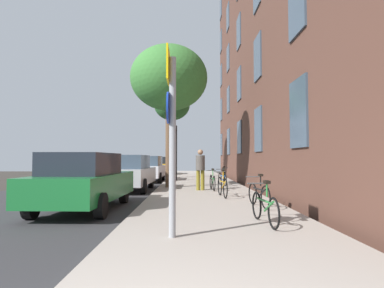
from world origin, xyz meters
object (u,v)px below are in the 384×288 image
object	(u,v)px
tree_far	(172,107)
car_0	(84,181)
pedestrian_0	(200,167)
tree_near	(169,79)
bicycle_5	(224,176)
bicycle_0	(265,207)
bicycle_4	(222,178)
car_1	(130,172)
car_2	(149,169)
bicycle_2	(222,186)
car_3	(160,166)
bicycle_1	(259,194)
sign_post	(171,127)
traffic_light	(175,143)
bicycle_3	(212,182)

from	to	relation	value
tree_far	car_0	size ratio (longest dim) A/B	1.40
pedestrian_0	tree_far	bearing A→B (deg)	100.28
car_0	pedestrian_0	bearing A→B (deg)	53.16
tree_near	bicycle_5	world-z (taller)	tree_near
tree_near	bicycle_0	size ratio (longest dim) A/B	4.02
tree_near	bicycle_4	bearing A→B (deg)	20.60
bicycle_5	pedestrian_0	distance (m)	5.10
tree_near	car_1	xyz separation A→B (m)	(-1.71, -0.55, -4.46)
car_2	bicycle_2	bearing A→B (deg)	-67.87
bicycle_2	car_1	bearing A→B (deg)	139.73
tree_near	car_3	xyz separation A→B (m)	(-1.52, 13.26, -4.46)
bicycle_1	pedestrian_0	distance (m)	5.05
sign_post	bicycle_0	xyz separation A→B (m)	(1.88, 1.08, -1.55)
tree_near	traffic_light	bearing A→B (deg)	89.14
car_0	car_1	world-z (taller)	same
bicycle_0	bicycle_2	size ratio (longest dim) A/B	1.00
bicycle_3	car_0	distance (m)	6.16
bicycle_5	car_2	size ratio (longest dim) A/B	0.39
traffic_light	pedestrian_0	xyz separation A→B (m)	(1.37, -6.38, -1.36)
bicycle_3	bicycle_4	world-z (taller)	bicycle_3
tree_far	bicycle_1	bearing A→B (deg)	-77.42
bicycle_0	bicycle_4	world-z (taller)	bicycle_4
bicycle_5	car_1	world-z (taller)	car_1
bicycle_5	car_2	bearing A→B (deg)	158.15
sign_post	traffic_light	world-z (taller)	traffic_light
bicycle_5	bicycle_3	bearing A→B (deg)	-102.40
traffic_light	car_0	distance (m)	11.35
car_0	car_3	bearing A→B (deg)	88.46
traffic_light	pedestrian_0	world-z (taller)	traffic_light
car_1	car_2	distance (m)	5.78
car_1	traffic_light	bearing A→B (deg)	72.11
pedestrian_0	car_0	size ratio (longest dim) A/B	0.39
car_0	bicycle_0	bearing A→B (deg)	-29.30
sign_post	bicycle_3	xyz separation A→B (m)	(1.36, 8.28, -1.54)
traffic_light	car_3	bearing A→B (deg)	100.89
sign_post	tree_far	distance (m)	17.79
pedestrian_0	car_3	bearing A→B (deg)	101.43
sign_post	car_0	xyz separation A→B (m)	(-2.64, 3.62, -1.18)
bicycle_3	bicycle_1	bearing A→B (deg)	-78.99
bicycle_5	car_2	world-z (taller)	car_2
bicycle_5	car_1	xyz separation A→B (m)	(-4.72, -3.95, 0.37)
bicycle_1	car_3	xyz separation A→B (m)	(-4.42, 19.46, 0.36)
bicycle_3	car_1	world-z (taller)	car_1
sign_post	car_0	bearing A→B (deg)	126.13
bicycle_1	bicycle_5	world-z (taller)	bicycle_1
bicycle_0	car_1	distance (m)	9.09
bicycle_2	car_3	distance (m)	17.45
car_2	car_3	distance (m)	8.04
bicycle_2	car_0	distance (m)	4.76
bicycle_4	bicycle_5	distance (m)	2.43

